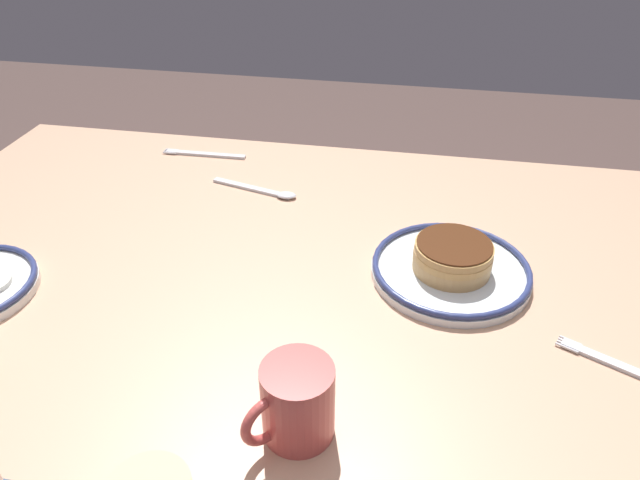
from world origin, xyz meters
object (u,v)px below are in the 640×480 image
at_px(plate_near_main, 451,265).
at_px(fork_far, 627,369).
at_px(fork_near, 204,154).
at_px(coffee_mug, 296,402).
at_px(tea_spoon, 266,191).

bearing_deg(plate_near_main, fork_far, 143.95).
distance_m(fork_near, fork_far, 0.96).
bearing_deg(coffee_mug, plate_near_main, -117.77).
bearing_deg(fork_near, plate_near_main, 147.25).
height_order(fork_far, tea_spoon, tea_spoon).
relative_size(plate_near_main, coffee_mug, 2.44).
height_order(fork_near, tea_spoon, tea_spoon).
distance_m(coffee_mug, fork_far, 0.46).
height_order(plate_near_main, fork_near, plate_near_main).
bearing_deg(coffee_mug, tea_spoon, -71.57).
distance_m(fork_far, tea_spoon, 0.72).
height_order(plate_near_main, fork_far, plate_near_main).
relative_size(coffee_mug, fork_far, 0.60).
bearing_deg(fork_near, fork_far, 146.24).
xyz_separation_m(plate_near_main, fork_near, (0.56, -0.36, -0.02)).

